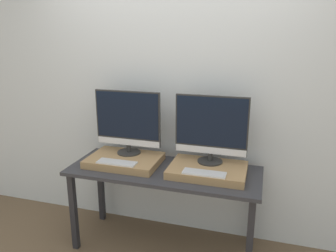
% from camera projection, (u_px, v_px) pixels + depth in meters
% --- Properties ---
extents(wall_back, '(8.00, 0.04, 2.60)m').
position_uv_depth(wall_back, '(176.00, 97.00, 2.96)').
color(wall_back, silver).
rests_on(wall_back, ground_plane).
extents(workbench, '(1.61, 0.62, 0.75)m').
position_uv_depth(workbench, '(164.00, 179.00, 2.78)').
color(workbench, '#2D2D33').
rests_on(workbench, ground_plane).
extents(wooden_riser_left, '(0.62, 0.43, 0.06)m').
position_uv_depth(wooden_riser_left, '(124.00, 160.00, 2.87)').
color(wooden_riser_left, '#99754C').
rests_on(wooden_riser_left, workbench).
extents(monitor_left, '(0.60, 0.21, 0.57)m').
position_uv_depth(monitor_left, '(128.00, 121.00, 2.87)').
color(monitor_left, '#282828').
rests_on(monitor_left, wooden_riser_left).
extents(keyboard_left, '(0.33, 0.11, 0.01)m').
position_uv_depth(keyboard_left, '(117.00, 162.00, 2.72)').
color(keyboard_left, silver).
rests_on(keyboard_left, wooden_riser_left).
extents(wooden_riser_right, '(0.62, 0.43, 0.06)m').
position_uv_depth(wooden_riser_right, '(208.00, 170.00, 2.67)').
color(wooden_riser_right, '#99754C').
rests_on(wooden_riser_right, workbench).
extents(monitor_right, '(0.60, 0.21, 0.57)m').
position_uv_depth(monitor_right, '(211.00, 128.00, 2.67)').
color(monitor_right, '#282828').
rests_on(monitor_right, wooden_riser_right).
extents(keyboard_right, '(0.33, 0.11, 0.01)m').
position_uv_depth(keyboard_right, '(204.00, 173.00, 2.51)').
color(keyboard_right, silver).
rests_on(keyboard_right, wooden_riser_right).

